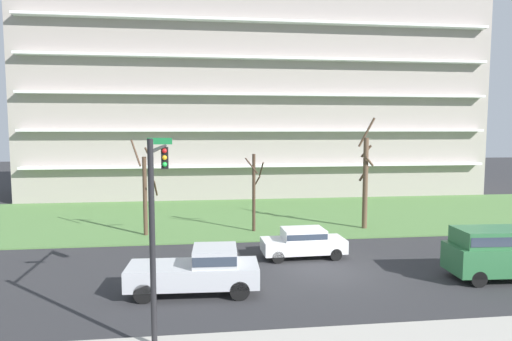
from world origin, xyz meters
TOP-DOWN VIEW (x-y plane):
  - ground at (0.00, 0.00)m, footprint 160.00×160.00m
  - grass_lawn_strip at (0.00, 14.00)m, footprint 80.00×16.00m
  - apartment_building at (0.00, 27.87)m, footprint 46.38×12.69m
  - tree_far_left at (-9.57, 8.35)m, footprint 1.60×1.55m
  - tree_left at (-2.54, 8.64)m, footprint 1.24×1.23m
  - tree_center at (5.11, 8.60)m, footprint 1.10×1.27m
  - sedan_white_near_left at (-0.63, 2.50)m, footprint 4.45×1.93m
  - pickup_silver_center_left at (-6.13, -2.01)m, footprint 5.48×2.23m
  - van_green_center_right at (7.76, -2.00)m, footprint 5.30×2.29m
  - traffic_signal_mast at (-7.48, -4.79)m, footprint 0.90×5.47m

SIDE VIEW (x-z plane):
  - ground at x=0.00m, z-range 0.00..0.00m
  - grass_lawn_strip at x=0.00m, z-range 0.00..0.08m
  - sedan_white_near_left at x=-0.63m, z-range 0.09..1.66m
  - pickup_silver_center_left at x=-6.13m, z-range 0.04..1.99m
  - van_green_center_right at x=7.76m, z-range 0.22..2.58m
  - tree_left at x=-2.54m, z-range 0.18..5.41m
  - tree_far_left at x=-9.57m, z-range -0.22..5.98m
  - tree_center at x=5.11m, z-range -0.35..7.30m
  - traffic_signal_mast at x=-7.48m, z-range 1.21..7.76m
  - apartment_building at x=0.00m, z-range 0.00..20.32m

